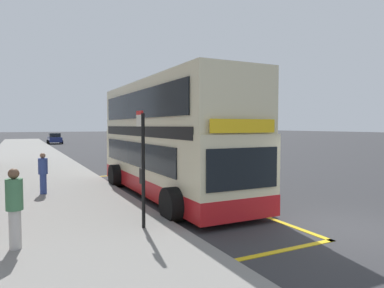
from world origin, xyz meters
TOP-DOWN VIEW (x-y plane):
  - ground_plane at (0.00, 32.00)m, footprint 260.00×260.00m
  - pavement_near at (-7.00, 32.00)m, footprint 6.00×76.00m
  - double_decker_bus at (-2.46, 6.43)m, footprint 3.26×10.05m
  - bus_bay_markings at (-2.52, 6.21)m, footprint 2.95×13.15m
  - bus_stop_sign at (-4.90, 2.35)m, footprint 0.09×0.51m
  - parked_car_navy_behind at (-2.76, 49.92)m, footprint 2.09×4.20m
  - parked_car_black_kerbside at (4.74, 27.80)m, footprint 2.09×4.20m
  - pedestrian_waiting_near_sign at (-7.80, 2.04)m, footprint 0.34×0.34m
  - pedestrian_further_back at (-6.89, 8.15)m, footprint 0.34×0.34m

SIDE VIEW (x-z plane):
  - ground_plane at x=0.00m, z-range 0.00..0.00m
  - bus_bay_markings at x=-2.52m, z-range 0.00..0.01m
  - pavement_near at x=-7.00m, z-range 0.00..0.14m
  - parked_car_navy_behind at x=-2.76m, z-range -0.01..1.61m
  - parked_car_black_kerbside at x=4.74m, z-range -0.01..1.61m
  - pedestrian_further_back at x=-6.89m, z-range 0.20..1.76m
  - pedestrian_waiting_near_sign at x=-7.80m, z-range 0.21..1.92m
  - bus_stop_sign at x=-4.90m, z-range 0.37..3.33m
  - double_decker_bus at x=-2.46m, z-range -0.14..4.26m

